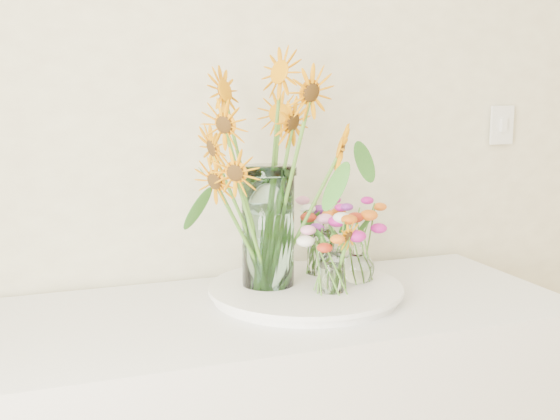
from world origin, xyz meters
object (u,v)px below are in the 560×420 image
object	(u,v)px
tray	(306,292)
small_vase_b	(357,259)
small_vase_c	(321,252)
mason_jar	(268,227)
small_vase_a	(332,273)

from	to	relation	value
tray	small_vase_b	bearing A→B (deg)	-2.33
small_vase_b	tray	bearing A→B (deg)	177.67
tray	small_vase_c	xyz separation A→B (m)	(0.08, 0.09, 0.08)
mason_jar	small_vase_a	bearing A→B (deg)	-41.89
tray	small_vase_b	distance (m)	0.16
tray	small_vase_a	bearing A→B (deg)	-59.31
small_vase_b	small_vase_a	bearing A→B (deg)	-148.07
mason_jar	small_vase_b	xyz separation A→B (m)	(0.22, -0.05, -0.09)
mason_jar	small_vase_a	distance (m)	0.19
small_vase_a	tray	bearing A→B (deg)	120.69
mason_jar	small_vase_a	xyz separation A→B (m)	(0.12, -0.11, -0.10)
small_vase_c	small_vase_a	bearing A→B (deg)	-104.29
small_vase_b	small_vase_c	xyz separation A→B (m)	(-0.06, 0.10, -0.00)
small_vase_c	tray	bearing A→B (deg)	-130.78
mason_jar	small_vase_b	bearing A→B (deg)	-12.48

